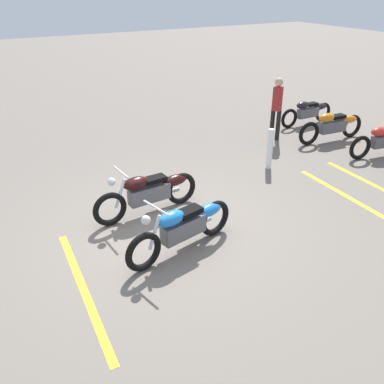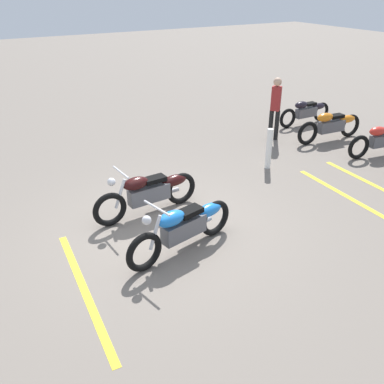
% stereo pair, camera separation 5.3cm
% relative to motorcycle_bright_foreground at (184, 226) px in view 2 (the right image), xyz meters
% --- Properties ---
extents(ground_plane, '(60.00, 60.00, 0.00)m').
position_rel_motorcycle_bright_foreground_xyz_m(ground_plane, '(-0.01, 0.71, -0.46)').
color(ground_plane, slate).
extents(motorcycle_bright_foreground, '(2.20, 0.77, 1.04)m').
position_rel_motorcycle_bright_foreground_xyz_m(motorcycle_bright_foreground, '(0.00, 0.00, 0.00)').
color(motorcycle_bright_foreground, black).
rests_on(motorcycle_bright_foreground, ground).
extents(motorcycle_dark_foreground, '(2.23, 0.62, 1.04)m').
position_rel_motorcycle_bright_foreground_xyz_m(motorcycle_dark_foreground, '(0.02, 1.45, 0.00)').
color(motorcycle_dark_foreground, black).
rests_on(motorcycle_dark_foreground, ground).
extents(motorcycle_row_center, '(2.10, 0.43, 0.79)m').
position_rel_motorcycle_bright_foreground_xyz_m(motorcycle_row_center, '(6.58, 1.26, -0.03)').
color(motorcycle_row_center, black).
rests_on(motorcycle_row_center, ground).
extents(motorcycle_row_right, '(2.21, 0.35, 0.83)m').
position_rel_motorcycle_bright_foreground_xyz_m(motorcycle_row_right, '(6.23, 2.73, -0.01)').
color(motorcycle_row_right, black).
rests_on(motorcycle_row_right, ground).
extents(motorcycle_row_far_right, '(2.01, 0.26, 0.76)m').
position_rel_motorcycle_bright_foreground_xyz_m(motorcycle_row_far_right, '(6.67, 4.21, -0.05)').
color(motorcycle_row_far_right, black).
rests_on(motorcycle_row_far_right, ground).
extents(bystander_near_row, '(0.30, 0.31, 1.75)m').
position_rel_motorcycle_bright_foreground_xyz_m(bystander_near_row, '(4.88, 3.63, 0.51)').
color(bystander_near_row, black).
rests_on(bystander_near_row, ground).
extents(bollard_post, '(0.14, 0.14, 0.99)m').
position_rel_motorcycle_bright_foreground_xyz_m(bollard_post, '(3.44, 2.06, 0.03)').
color(bollard_post, white).
rests_on(bollard_post, ground).
extents(parking_stripe_near, '(0.29, 3.20, 0.01)m').
position_rel_motorcycle_bright_foreground_xyz_m(parking_stripe_near, '(-1.81, -0.20, -0.46)').
color(parking_stripe_near, yellow).
rests_on(parking_stripe_near, ground).
extents(parking_stripe_mid, '(0.29, 3.20, 0.01)m').
position_rel_motorcycle_bright_foreground_xyz_m(parking_stripe_mid, '(3.95, -0.12, -0.46)').
color(parking_stripe_mid, yellow).
rests_on(parking_stripe_mid, ground).
extents(parking_stripe_far, '(0.29, 3.20, 0.01)m').
position_rel_motorcycle_bright_foreground_xyz_m(parking_stripe_far, '(4.90, -0.03, -0.46)').
color(parking_stripe_far, yellow).
rests_on(parking_stripe_far, ground).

